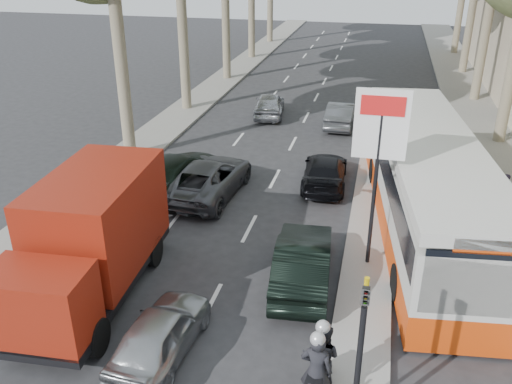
# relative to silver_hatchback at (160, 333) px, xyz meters

# --- Properties ---
(ground) EXTENTS (120.00, 120.00, 0.00)m
(ground) POSITION_rel_silver_hatchback_xyz_m (1.46, 0.18, -0.63)
(ground) COLOR #28282B
(ground) RESTS_ON ground
(sidewalk_right) EXTENTS (3.20, 70.00, 0.12)m
(sidewalk_right) POSITION_rel_silver_hatchback_xyz_m (10.06, 25.18, -0.57)
(sidewalk_right) COLOR gray
(sidewalk_right) RESTS_ON ground
(median_left) EXTENTS (2.40, 64.00, 0.12)m
(median_left) POSITION_rel_silver_hatchback_xyz_m (-6.54, 28.18, -0.57)
(median_left) COLOR gray
(median_left) RESTS_ON ground
(traffic_island) EXTENTS (1.50, 26.00, 0.16)m
(traffic_island) POSITION_rel_silver_hatchback_xyz_m (4.71, 11.18, -0.55)
(traffic_island) COLOR gray
(traffic_island) RESTS_ON ground
(billboard) EXTENTS (1.50, 12.10, 5.60)m
(billboard) POSITION_rel_silver_hatchback_xyz_m (4.71, 5.17, 3.08)
(billboard) COLOR yellow
(billboard) RESTS_ON ground
(traffic_light_island) EXTENTS (0.16, 0.41, 3.60)m
(traffic_light_island) POSITION_rel_silver_hatchback_xyz_m (4.71, -1.32, 1.86)
(traffic_light_island) COLOR black
(traffic_light_island) RESTS_ON ground
(silver_hatchback) EXTENTS (1.71, 3.76, 1.25)m
(silver_hatchback) POSITION_rel_silver_hatchback_xyz_m (0.00, 0.00, 0.00)
(silver_hatchback) COLOR #A3A7AB
(silver_hatchback) RESTS_ON ground
(dark_hatchback) EXTENTS (1.92, 4.59, 1.48)m
(dark_hatchback) POSITION_rel_silver_hatchback_xyz_m (2.88, 3.82, 0.11)
(dark_hatchback) COLOR black
(dark_hatchback) RESTS_ON ground
(queue_car_a) EXTENTS (2.74, 5.32, 1.43)m
(queue_car_a) POSITION_rel_silver_hatchback_xyz_m (-1.69, 9.04, 0.09)
(queue_car_a) COLOR #44464B
(queue_car_a) RESTS_ON ground
(queue_car_b) EXTENTS (1.97, 4.36, 1.24)m
(queue_car_b) POSITION_rel_silver_hatchback_xyz_m (2.69, 11.01, -0.01)
(queue_car_b) COLOR black
(queue_car_b) RESTS_ON ground
(queue_car_c) EXTENTS (2.12, 4.18, 1.36)m
(queue_car_c) POSITION_rel_silver_hatchback_xyz_m (-1.55, 19.96, 0.05)
(queue_car_c) COLOR #A8AAB0
(queue_car_c) RESTS_ON ground
(queue_car_d) EXTENTS (1.50, 4.06, 1.33)m
(queue_car_d) POSITION_rel_silver_hatchback_xyz_m (2.62, 19.04, 0.04)
(queue_car_d) COLOR #4B4F53
(queue_car_d) RESTS_ON ground
(queue_car_e) EXTENTS (2.73, 5.41, 1.51)m
(queue_car_e) POSITION_rel_silver_hatchback_xyz_m (-3.01, 9.18, 0.13)
(queue_car_e) COLOR black
(queue_car_e) RESTS_ON ground
(red_truck) EXTENTS (2.82, 6.58, 3.44)m
(red_truck) POSITION_rel_silver_hatchback_xyz_m (-2.75, 1.96, 1.19)
(red_truck) COLOR black
(red_truck) RESTS_ON ground
(city_bus) EXTENTS (4.37, 13.27, 3.43)m
(city_bus) POSITION_rel_silver_hatchback_xyz_m (6.41, 7.95, 1.18)
(city_bus) COLOR #D33E0B
(city_bus) RESTS_ON ground
(motorcycle) EXTENTS (0.94, 2.42, 2.06)m
(motorcycle) POSITION_rel_silver_hatchback_xyz_m (3.89, -0.59, 0.31)
(motorcycle) COLOR black
(motorcycle) RESTS_ON ground
(pedestrian_near) EXTENTS (0.96, 0.94, 1.54)m
(pedestrian_near) POSITION_rel_silver_hatchback_xyz_m (9.30, 9.72, 0.26)
(pedestrian_near) COLOR #40354F
(pedestrian_near) RESTS_ON sidewalk_right
(pedestrian_far) EXTENTS (1.32, 1.11, 1.89)m
(pedestrian_far) POSITION_rel_silver_hatchback_xyz_m (8.90, 6.70, 0.44)
(pedestrian_far) COLOR #665C4C
(pedestrian_far) RESTS_ON sidewalk_right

